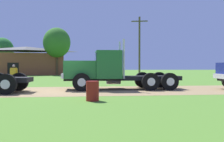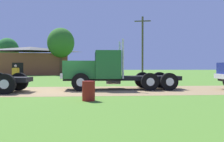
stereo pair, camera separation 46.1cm
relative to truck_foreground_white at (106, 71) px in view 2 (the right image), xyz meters
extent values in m
plane|color=#50802A|center=(-2.79, -0.72, -1.23)|extent=(200.00, 200.00, 0.00)
cube|color=#957950|center=(-2.79, -0.72, -1.23)|extent=(120.00, 6.29, 0.01)
cube|color=black|center=(1.10, -0.02, -0.48)|extent=(7.75, 1.54, 0.28)
cube|color=#23662D|center=(-1.74, -0.01, 0.09)|extent=(2.07, 1.99, 1.15)
cube|color=silver|center=(-2.82, -0.01, -0.30)|extent=(0.17, 2.18, 0.32)
cube|color=#23662D|center=(0.10, -0.02, 0.42)|extent=(1.62, 2.28, 1.81)
cube|color=#2D3D4C|center=(-0.73, -0.01, 0.79)|extent=(0.05, 1.89, 0.80)
cylinder|color=silver|center=(1.03, -0.92, 0.79)|extent=(0.14, 0.14, 2.54)
cylinder|color=silver|center=(1.03, 0.88, 0.79)|extent=(0.14, 0.14, 2.54)
cylinder|color=silver|center=(0.59, 0.98, -0.70)|extent=(1.00, 0.52, 0.52)
cylinder|color=black|center=(-1.64, -1.14, -0.67)|extent=(1.13, 0.30, 1.13)
cylinder|color=silver|center=(-1.64, -1.30, -0.67)|extent=(0.51, 0.04, 0.51)
cylinder|color=black|center=(-1.63, 1.12, -0.67)|extent=(1.13, 0.30, 1.13)
cylinder|color=silver|center=(-1.63, 1.28, -0.67)|extent=(0.51, 0.04, 0.51)
cylinder|color=black|center=(3.97, -1.16, -0.67)|extent=(1.13, 0.30, 1.13)
cylinder|color=silver|center=(3.97, -1.32, -0.67)|extent=(0.51, 0.04, 0.51)
cylinder|color=black|center=(3.98, 1.10, -0.67)|extent=(1.13, 0.30, 1.13)
cylinder|color=silver|center=(3.98, 1.26, -0.67)|extent=(0.51, 0.04, 0.51)
cylinder|color=black|center=(2.72, -1.16, -0.67)|extent=(1.13, 0.30, 1.13)
cylinder|color=silver|center=(2.72, -1.32, -0.67)|extent=(0.51, 0.04, 0.51)
cylinder|color=black|center=(2.73, 1.11, -0.67)|extent=(1.13, 0.30, 1.13)
cylinder|color=silver|center=(2.73, 1.27, -0.67)|extent=(0.51, 0.04, 0.51)
cylinder|color=black|center=(-5.70, -2.54, -0.67)|extent=(1.15, 0.36, 1.14)
cylinder|color=silver|center=(-5.71, -2.70, -0.67)|extent=(0.51, 0.07, 0.51)
cylinder|color=black|center=(-5.58, -0.28, -0.67)|extent=(1.15, 0.36, 1.14)
cylinder|color=silver|center=(-5.57, -0.12, -0.67)|extent=(0.51, 0.07, 0.51)
cylinder|color=silver|center=(-6.82, -0.05, -0.67)|extent=(0.51, 0.07, 0.51)
cube|color=silver|center=(7.48, -1.19, -0.35)|extent=(0.36, 2.27, 0.32)
cube|color=gold|center=(-7.34, 5.09, -0.10)|extent=(0.51, 0.36, 0.59)
sphere|color=gray|center=(-7.34, 5.09, 0.34)|extent=(0.23, 0.23, 0.23)
cube|color=#1E284C|center=(-7.24, 5.07, -0.82)|extent=(0.20, 0.21, 0.83)
cube|color=#1E284C|center=(-7.44, 5.11, -0.82)|extent=(0.20, 0.21, 0.83)
cylinder|color=gold|center=(-7.06, 5.03, -0.13)|extent=(0.10, 0.10, 0.56)
cylinder|color=gold|center=(-7.61, 5.16, -0.13)|extent=(0.10, 0.10, 0.56)
cylinder|color=maroon|center=(-1.12, -5.54, -0.79)|extent=(0.57, 0.57, 0.88)
cube|color=brown|center=(-11.83, 30.23, 0.72)|extent=(13.60, 7.30, 3.90)
pyramid|color=#404040|center=(-11.83, 30.23, 3.50)|extent=(14.28, 7.66, 0.83)
cube|color=black|center=(-13.34, 27.23, -0.13)|extent=(1.79, 0.33, 2.20)
cylinder|color=#4C462E|center=(6.06, 16.88, 2.92)|extent=(0.26, 0.26, 8.31)
cube|color=#4C462E|center=(6.06, 16.88, 6.47)|extent=(2.17, 0.63, 0.14)
cylinder|color=#513823|center=(-18.14, 37.15, 0.36)|extent=(0.44, 0.44, 3.19)
ellipsoid|color=#276B2A|center=(-18.14, 37.15, 3.76)|extent=(4.52, 4.52, 4.97)
cylinder|color=#513823|center=(-6.19, 28.30, 0.69)|extent=(0.44, 0.44, 3.85)
ellipsoid|color=#306D23|center=(-6.19, 28.30, 4.52)|extent=(4.76, 4.76, 5.24)
camera|label=1|loc=(-1.52, -16.72, 0.29)|focal=40.28mm
camera|label=2|loc=(-1.06, -16.76, 0.29)|focal=40.28mm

